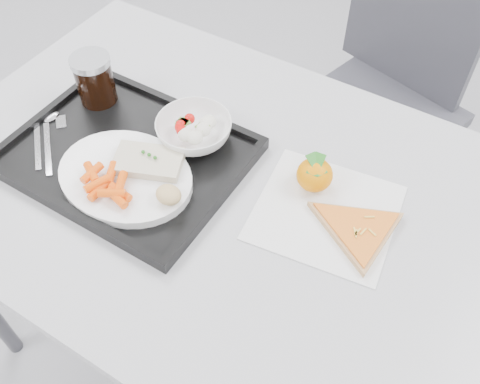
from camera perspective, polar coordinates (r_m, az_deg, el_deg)
name	(u,v)px	position (r m, az deg, el deg)	size (l,w,h in m)	color
table	(223,205)	(1.08, -1.82, -1.41)	(1.20, 0.80, 0.75)	silver
chair	(389,79)	(1.65, 15.58, 11.49)	(0.52, 0.52, 0.93)	#36363D
tray	(127,156)	(1.09, -11.93, 3.81)	(0.45, 0.35, 0.03)	black
dinner_plate	(126,177)	(1.03, -12.11, 1.63)	(0.27, 0.27, 0.02)	white
fish_fillet	(148,161)	(1.03, -9.75, 3.27)	(0.15, 0.12, 0.02)	beige
bread_roll	(169,195)	(0.96, -7.63, -0.29)	(0.05, 0.05, 0.03)	tan
salad_bowl	(194,130)	(1.08, -4.90, 6.56)	(0.15, 0.15, 0.05)	white
cola_glass	(94,78)	(1.18, -15.28, 11.60)	(0.08, 0.08, 0.11)	black
cutlery	(47,134)	(1.17, -19.87, 5.87)	(0.14, 0.15, 0.01)	silver
napkin	(325,212)	(1.00, 9.11, -2.17)	(0.28, 0.27, 0.00)	silver
tangerine	(315,175)	(1.01, 7.96, 1.84)	(0.09, 0.09, 0.07)	orange
pizza_slice	(358,230)	(0.97, 12.46, -3.93)	(0.22, 0.22, 0.02)	tan
carrot_pile	(107,184)	(1.00, -14.04, 0.81)	(0.13, 0.09, 0.03)	#F7550C
salad_contents	(195,128)	(1.07, -4.77, 6.79)	(0.07, 0.09, 0.03)	red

